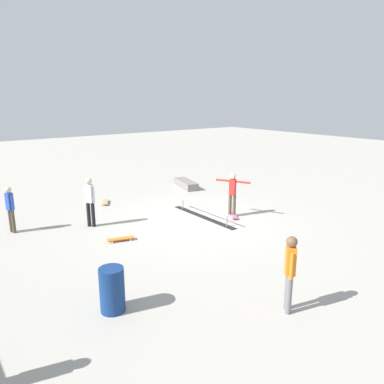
# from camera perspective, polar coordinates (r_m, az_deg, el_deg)

# --- Properties ---
(ground_plane) EXTENTS (60.00, 60.00, 0.00)m
(ground_plane) POSITION_cam_1_polar(r_m,az_deg,el_deg) (12.89, 0.19, -4.32)
(ground_plane) COLOR #ADA89E
(grind_rail) EXTENTS (3.25, 0.24, 0.41)m
(grind_rail) POSITION_cam_1_polar(r_m,az_deg,el_deg) (13.13, 1.74, -3.14)
(grind_rail) COLOR black
(grind_rail) RESTS_ON ground_plane
(skate_ledge) EXTENTS (1.84, 0.95, 0.33)m
(skate_ledge) POSITION_cam_1_polar(r_m,az_deg,el_deg) (17.46, -0.94, 1.24)
(skate_ledge) COLOR gray
(skate_ledge) RESTS_ON ground_plane
(skater_main) EXTENTS (1.16, 0.64, 1.57)m
(skater_main) POSITION_cam_1_polar(r_m,az_deg,el_deg) (13.10, 6.26, 0.07)
(skater_main) COLOR brown
(skater_main) RESTS_ON ground_plane
(skateboard_main) EXTENTS (0.79, 0.59, 0.09)m
(skateboard_main) POSITION_cam_1_polar(r_m,az_deg,el_deg) (13.24, 6.30, -3.55)
(skateboard_main) COLOR #E05993
(skateboard_main) RESTS_ON ground_plane
(bystander_white_shirt) EXTENTS (0.33, 0.29, 1.63)m
(bystander_white_shirt) POSITION_cam_1_polar(r_m,az_deg,el_deg) (12.44, -15.46, -1.11)
(bystander_white_shirt) COLOR black
(bystander_white_shirt) RESTS_ON ground_plane
(bystander_blue_shirt) EXTENTS (0.34, 0.23, 1.48)m
(bystander_blue_shirt) POSITION_cam_1_polar(r_m,az_deg,el_deg) (12.78, -26.22, -2.07)
(bystander_blue_shirt) COLOR brown
(bystander_blue_shirt) RESTS_ON ground_plane
(bystander_orange_shirt) EXTENTS (0.31, 0.29, 1.58)m
(bystander_orange_shirt) POSITION_cam_1_polar(r_m,az_deg,el_deg) (7.55, 14.85, -11.52)
(bystander_orange_shirt) COLOR slate
(bystander_orange_shirt) RESTS_ON ground_plane
(loose_skateboard_natural) EXTENTS (0.80, 0.55, 0.09)m
(loose_skateboard_natural) POSITION_cam_1_polar(r_m,az_deg,el_deg) (15.22, -13.21, -1.48)
(loose_skateboard_natural) COLOR tan
(loose_skateboard_natural) RESTS_ON ground_plane
(loose_skateboard_orange) EXTENTS (0.42, 0.82, 0.09)m
(loose_skateboard_orange) POSITION_cam_1_polar(r_m,az_deg,el_deg) (11.23, -10.92, -7.08)
(loose_skateboard_orange) COLOR orange
(loose_skateboard_orange) RESTS_ON ground_plane
(trash_bin) EXTENTS (0.49, 0.49, 0.92)m
(trash_bin) POSITION_cam_1_polar(r_m,az_deg,el_deg) (7.68, -12.21, -14.51)
(trash_bin) COLOR navy
(trash_bin) RESTS_ON ground_plane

